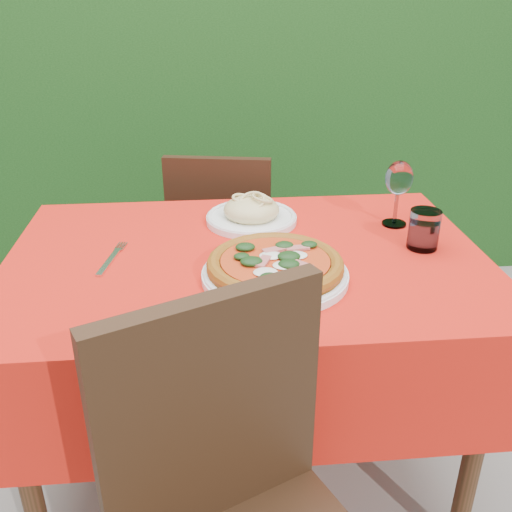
{
  "coord_description": "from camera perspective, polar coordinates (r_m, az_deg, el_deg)",
  "views": [
    {
      "loc": [
        -0.1,
        -1.35,
        1.4
      ],
      "look_at": [
        0.02,
        -0.05,
        0.77
      ],
      "focal_mm": 40.0,
      "sensor_mm": 36.0,
      "label": 1
    }
  ],
  "objects": [
    {
      "name": "wine_glass",
      "position": [
        1.69,
        14.1,
        7.31
      ],
      "size": [
        0.08,
        0.08,
        0.19
      ],
      "color": "silver",
      "rests_on": "dining_table"
    },
    {
      "name": "water_glass",
      "position": [
        1.59,
        16.42,
        2.37
      ],
      "size": [
        0.08,
        0.08,
        0.11
      ],
      "color": "silver",
      "rests_on": "dining_table"
    },
    {
      "name": "fork",
      "position": [
        1.51,
        -14.49,
        -0.55
      ],
      "size": [
        0.07,
        0.21,
        0.01
      ],
      "primitive_type": "cube",
      "rotation": [
        0.0,
        0.0,
        -0.2
      ],
      "color": "silver",
      "rests_on": "dining_table"
    },
    {
      "name": "pasta_plate",
      "position": [
        1.7,
        -0.46,
        4.29
      ],
      "size": [
        0.27,
        0.27,
        0.08
      ],
      "rotation": [
        0.0,
        0.0,
        0.02
      ],
      "color": "white",
      "rests_on": "dining_table"
    },
    {
      "name": "ground",
      "position": [
        1.95,
        -0.77,
        -20.12
      ],
      "size": [
        60.0,
        60.0,
        0.0
      ],
      "primitive_type": "plane",
      "color": "slate",
      "rests_on": "ground"
    },
    {
      "name": "dining_table",
      "position": [
        1.57,
        -0.9,
        -4.85
      ],
      "size": [
        1.26,
        0.86,
        0.75
      ],
      "color": "#462716",
      "rests_on": "ground"
    },
    {
      "name": "pizza_plate",
      "position": [
        1.37,
        1.92,
        -1.18
      ],
      "size": [
        0.36,
        0.36,
        0.07
      ],
      "rotation": [
        0.0,
        0.0,
        -0.08
      ],
      "color": "white",
      "rests_on": "dining_table"
    },
    {
      "name": "chair_far",
      "position": [
        2.23,
        -3.35,
        1.51
      ],
      "size": [
        0.44,
        0.44,
        0.85
      ],
      "rotation": [
        0.0,
        0.0,
        2.96
      ],
      "color": "black",
      "rests_on": "ground"
    },
    {
      "name": "hedge",
      "position": [
        2.94,
        -3.41,
        16.33
      ],
      "size": [
        3.2,
        0.55,
        1.78
      ],
      "color": "black",
      "rests_on": "ground"
    }
  ]
}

